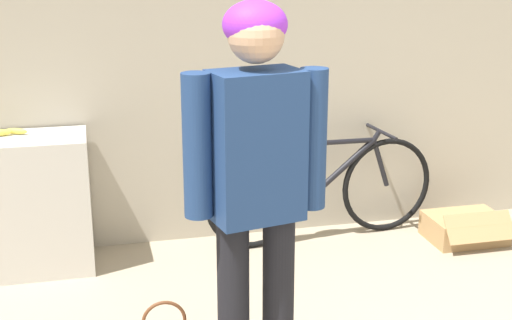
{
  "coord_description": "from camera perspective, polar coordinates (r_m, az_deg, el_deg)",
  "views": [
    {
      "loc": [
        -0.97,
        -1.57,
        1.92
      ],
      "look_at": [
        -0.33,
        1.15,
        1.08
      ],
      "focal_mm": 50.0,
      "sensor_mm": 36.0,
      "label": 1
    }
  ],
  "objects": [
    {
      "name": "side_shelf",
      "position": [
        4.55,
        -17.7,
        -3.39
      ],
      "size": [
        0.73,
        0.44,
        0.84
      ],
      "color": "beige",
      "rests_on": "ground_plane"
    },
    {
      "name": "cardboard_box",
      "position": [
        5.07,
        16.36,
        -5.22
      ],
      "size": [
        0.5,
        0.44,
        0.24
      ],
      "color": "tan",
      "rests_on": "ground_plane"
    },
    {
      "name": "person",
      "position": [
        2.92,
        -0.01,
        -0.75
      ],
      "size": [
        0.6,
        0.3,
        1.73
      ],
      "rotation": [
        0.0,
        0.0,
        0.2
      ],
      "color": "black",
      "rests_on": "ground_plane"
    },
    {
      "name": "bicycle",
      "position": [
        4.81,
        5.33,
        -2.29
      ],
      "size": [
        1.64,
        0.46,
        0.74
      ],
      "rotation": [
        0.0,
        0.0,
        0.09
      ],
      "color": "black",
      "rests_on": "ground_plane"
    },
    {
      "name": "wall_back",
      "position": [
        4.7,
        -1.3,
        9.07
      ],
      "size": [
        8.0,
        0.07,
        2.6
      ],
      "color": "#B7AD99",
      "rests_on": "ground_plane"
    }
  ]
}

